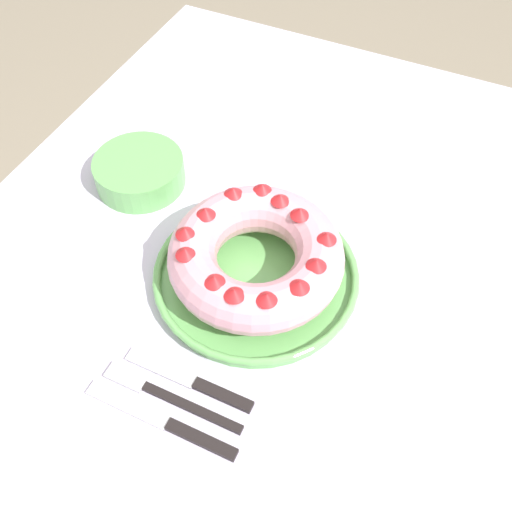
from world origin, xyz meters
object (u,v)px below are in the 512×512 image
at_px(serving_knife, 170,425).
at_px(cake_knife, 197,384).
at_px(fork, 163,394).
at_px(side_bowl, 140,172).
at_px(serving_dish, 256,276).
at_px(bundt_cake, 256,256).

distance_m(serving_knife, cake_knife, 0.07).
distance_m(fork, cake_knife, 0.05).
xyz_separation_m(cake_knife, side_bowl, (0.30, 0.27, 0.02)).
xyz_separation_m(serving_dish, bundt_cake, (-0.00, 0.00, 0.05)).
distance_m(serving_knife, side_bowl, 0.46).
distance_m(bundt_cake, serving_knife, 0.26).
relative_size(serving_knife, cake_knife, 1.15).
relative_size(serving_knife, side_bowl, 1.42).
xyz_separation_m(serving_dish, cake_knife, (-0.19, -0.00, -0.01)).
height_order(serving_knife, cake_knife, same).
height_order(serving_dish, serving_knife, serving_dish).
bearing_deg(serving_dish, side_bowl, 68.27).
relative_size(bundt_cake, cake_knife, 1.36).
distance_m(serving_dish, serving_knife, 0.26).
relative_size(serving_dish, serving_knife, 1.42).
distance_m(bundt_cake, side_bowl, 0.30).
height_order(bundt_cake, fork, bundt_cake).
relative_size(serving_dish, side_bowl, 2.01).
xyz_separation_m(serving_knife, cake_knife, (0.07, -0.00, 0.00)).
bearing_deg(bundt_cake, side_bowl, 68.25).
distance_m(serving_dish, side_bowl, 0.29).
height_order(serving_dish, cake_knife, serving_dish).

